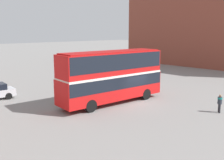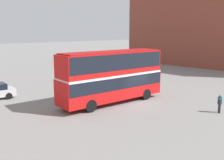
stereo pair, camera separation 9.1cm
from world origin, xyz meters
name	(u,v)px [view 2 (the right image)]	position (x,y,z in m)	size (l,w,h in m)	color
ground_plane	(138,102)	(0.00, 0.00, 0.00)	(240.00, 240.00, 0.00)	gray
building_row_right	(215,22)	(29.79, 6.87, 8.28)	(8.99, 35.67, 16.55)	brown
double_decker_bus	(112,74)	(-1.93, 1.54, 2.81)	(10.82, 3.56, 4.89)	red
pedestrian_foreground	(220,102)	(2.42, -6.85, 0.95)	(0.54, 0.54, 1.55)	#232328
parked_car_kerb_far	(106,70)	(8.32, 13.50, 0.72)	(4.40, 1.76, 1.41)	navy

